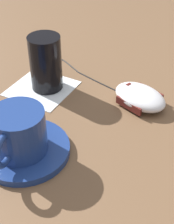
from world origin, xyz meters
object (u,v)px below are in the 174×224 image
object	(u,v)px
coffee_cup	(18,133)
drinking_glass	(46,63)
saucer	(25,150)
computer_mouse	(140,97)

from	to	relation	value
coffee_cup	drinking_glass	xyz separation A→B (m)	(-0.14, -0.12, 0.01)
saucer	computer_mouse	bearing A→B (deg)	171.68
drinking_glass	computer_mouse	bearing A→B (deg)	120.93
coffee_cup	drinking_glass	world-z (taller)	drinking_glass
saucer	coffee_cup	bearing A→B (deg)	20.38
saucer	coffee_cup	world-z (taller)	coffee_cup
coffee_cup	computer_mouse	size ratio (longest dim) A/B	0.99
coffee_cup	saucer	bearing A→B (deg)	-159.62
coffee_cup	drinking_glass	size ratio (longest dim) A/B	0.98
computer_mouse	drinking_glass	distance (m)	0.19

